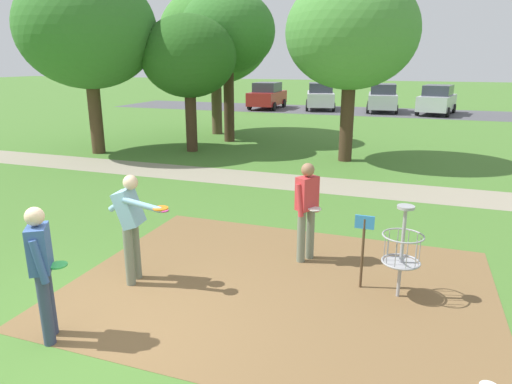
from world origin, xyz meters
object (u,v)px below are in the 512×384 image
at_px(tree_near_left, 228,32).
at_px(parked_car_center_left, 320,96).
at_px(player_foreground_watching, 131,222).
at_px(parked_car_leftmost, 267,96).
at_px(disc_golf_basket, 398,248).
at_px(player_waiting_left, 42,267).
at_px(frisbee_by_tee, 163,211).
at_px(tree_near_right, 215,36).
at_px(player_throwing, 307,207).
at_px(parked_car_center_right, 383,98).
at_px(tree_mid_center, 352,33).
at_px(tree_mid_right, 189,57).
at_px(parked_car_rightmost, 437,100).
at_px(tree_mid_left, 87,30).

distance_m(tree_near_left, parked_car_center_left, 14.83).
xyz_separation_m(player_foreground_watching, parked_car_leftmost, (-6.36, 26.12, -0.06)).
bearing_deg(disc_golf_basket, player_waiting_left, -147.24).
relative_size(player_waiting_left, frisbee_by_tee, 6.70).
xyz_separation_m(tree_near_right, parked_car_leftmost, (-1.42, 11.96, -3.46)).
bearing_deg(player_foreground_watching, tree_near_left, 106.12).
xyz_separation_m(player_throwing, parked_car_center_right, (-0.70, 25.03, -0.05)).
height_order(tree_mid_center, parked_car_leftmost, tree_mid_center).
xyz_separation_m(disc_golf_basket, tree_mid_center, (-2.13, 9.20, 3.42)).
distance_m(frisbee_by_tee, tree_mid_right, 8.01).
bearing_deg(player_foreground_watching, player_waiting_left, -93.69).
bearing_deg(tree_mid_right, parked_car_center_right, 71.30).
relative_size(tree_mid_right, parked_car_rightmost, 1.10).
xyz_separation_m(parked_car_center_left, parked_car_center_right, (4.26, -0.11, 0.00)).
relative_size(disc_golf_basket, tree_near_right, 0.21).
distance_m(parked_car_center_left, parked_car_rightmost, 7.70).
height_order(disc_golf_basket, player_waiting_left, player_waiting_left).
xyz_separation_m(tree_near_left, tree_mid_center, (5.28, -2.33, -0.25)).
xyz_separation_m(tree_near_left, parked_car_leftmost, (-2.77, 13.70, -3.50)).
distance_m(frisbee_by_tee, parked_car_rightmost, 23.95).
bearing_deg(parked_car_center_left, tree_mid_right, -94.82).
bearing_deg(tree_mid_right, frisbee_by_tee, -68.22).
bearing_deg(tree_mid_left, frisbee_by_tee, -42.00).
distance_m(player_foreground_watching, frisbee_by_tee, 3.60).
relative_size(player_waiting_left, tree_mid_left, 0.27).
bearing_deg(tree_mid_right, tree_mid_center, 1.83).
bearing_deg(parked_car_rightmost, parked_car_leftmost, -179.41).
xyz_separation_m(player_foreground_watching, tree_mid_left, (-7.21, 8.41, 3.36)).
bearing_deg(tree_near_right, parked_car_center_left, 79.75).
bearing_deg(tree_near_right, player_waiting_left, -73.01).
xyz_separation_m(frisbee_by_tee, parked_car_rightmost, (6.41, 23.06, 0.91)).
distance_m(tree_mid_center, parked_car_center_right, 16.92).
height_order(disc_golf_basket, player_throwing, player_throwing).
relative_size(disc_golf_basket, parked_car_center_left, 0.31).
distance_m(player_throwing, tree_near_right, 14.84).
relative_size(player_throwing, parked_car_rightmost, 0.38).
bearing_deg(disc_golf_basket, parked_car_center_left, 104.03).
height_order(player_waiting_left, parked_car_rightmost, parked_car_rightmost).
xyz_separation_m(player_waiting_left, tree_mid_center, (1.80, 11.73, 3.21)).
height_order(parked_car_leftmost, parked_car_rightmost, same).
xyz_separation_m(disc_golf_basket, player_throwing, (-1.51, 0.78, 0.21)).
xyz_separation_m(player_foreground_watching, frisbee_by_tee, (-1.39, 3.17, -0.98)).
relative_size(player_waiting_left, parked_car_leftmost, 0.40).
xyz_separation_m(player_foreground_watching, tree_near_right, (-4.94, 14.16, 3.39)).
bearing_deg(tree_mid_right, player_waiting_left, -71.02).
bearing_deg(tree_mid_right, disc_golf_basket, -48.78).
xyz_separation_m(player_throwing, frisbee_by_tee, (-3.70, 1.51, -0.96)).
bearing_deg(parked_car_leftmost, tree_mid_left, -92.76).
distance_m(tree_mid_center, parked_car_rightmost, 16.81).
bearing_deg(tree_near_right, tree_near_left, -52.19).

